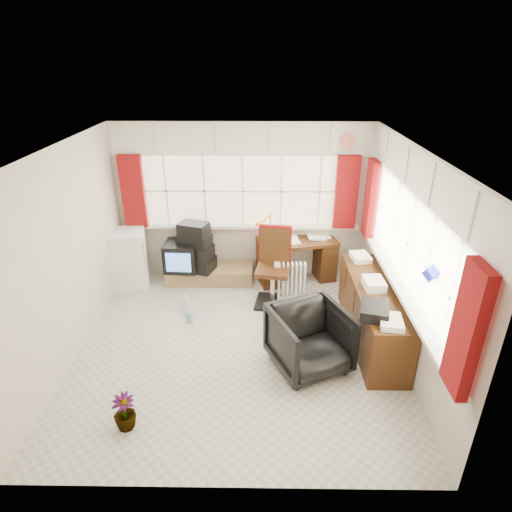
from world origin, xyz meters
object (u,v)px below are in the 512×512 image
Objects in this scene: task_chair at (274,263)px; office_chair at (310,339)px; radiator at (291,286)px; desk at (296,257)px; mini_fridge at (130,258)px; tv_bench at (210,274)px; crt_tv at (182,256)px; credenza at (372,312)px; desk_lamp at (270,221)px.

office_chair is at bearing -75.80° from task_chair.
desk is at bearing 80.42° from radiator.
task_chair is at bearing -11.57° from mini_fridge.
radiator is 2.60m from mini_fridge.
tv_bench is at bearing 150.42° from task_chair.
radiator is 1.82m from crt_tv.
tv_bench is at bearing -176.77° from desk.
office_chair is 1.04m from credenza.
radiator is 0.45× the size of tv_bench.
desk is at bearing 59.82° from task_chair.
credenza is 1.43× the size of tv_bench.
mini_fridge is (-2.66, 1.99, 0.07)m from office_chair.
desk_lamp reaches higher than radiator.
office_chair is at bearing -47.75° from crt_tv.
mini_fridge reaches higher than desk.
credenza is (1.30, -1.64, -0.62)m from desk_lamp.
radiator reaches higher than tv_bench.
desk_lamp is 0.22× the size of credenza.
radiator is at bearing -11.01° from mini_fridge.
desk_lamp is 0.31× the size of tv_bench.
credenza is (0.86, 0.59, 0.00)m from office_chair.
task_chair is at bearing 143.18° from credenza.
office_chair reaches higher than tv_bench.
credenza reaches higher than radiator.
desk is 0.80m from task_chair.
task_chair is at bearing 173.88° from radiator.
office_chair is 1.50m from radiator.
desk is at bearing 118.35° from credenza.
desk is 1.59× the size of office_chair.
office_chair is (0.39, -1.52, -0.24)m from task_chair.
desk is 0.96× the size of tv_bench.
desk_lamp is at bearing 113.39° from radiator.
desk_lamp is at bearing 128.37° from credenza.
credenza reaches higher than tv_bench.
office_chair is 1.58× the size of crt_tv.
desk_lamp reaches higher than tv_bench.
task_chair is 0.83× the size of tv_bench.
credenza is 2.19× the size of mini_fridge.
desk is at bearing 4.24° from mini_fridge.
credenza reaches higher than crt_tv.
mini_fridge reaches higher than radiator.
credenza is at bearing -42.77° from radiator.
crt_tv is at bearing -175.02° from desk.
task_chair reaches higher than desk.
desk_lamp is 0.69× the size of radiator.
desk is 0.75m from desk_lamp.
desk_lamp is 0.51× the size of office_chair.
desk_lamp is 0.48× the size of mini_fridge.
task_chair reaches higher than credenza.
desk_lamp is at bearing 175.08° from desk.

